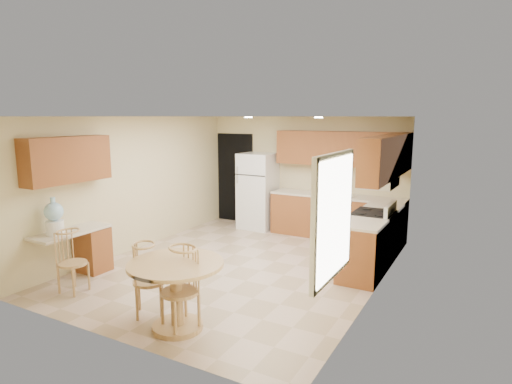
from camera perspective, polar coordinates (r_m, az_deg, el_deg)
The scene contains 30 objects.
floor at distance 7.34m, azimuth -2.22°, elevation -9.88°, with size 5.50×5.50×0.00m, color tan.
ceiling at distance 6.90m, azimuth -2.37°, elevation 10.04°, with size 4.50×5.50×0.02m, color white.
wall_back at distance 9.44m, azimuth 6.33°, elevation 2.38°, with size 4.50×0.02×2.50m, color #CABE88.
wall_front at distance 4.92m, azimuth -19.09°, elevation -5.24°, with size 4.50×0.02×2.50m, color #CABE88.
wall_left at distance 8.38m, azimuth -15.61°, elevation 1.10°, with size 0.02×5.50×2.50m, color #CABE88.
wall_right at distance 6.18m, azimuth 15.91°, elevation -2.01°, with size 0.02×5.50×2.50m, color #CABE88.
doorway at distance 10.25m, azimuth -2.80°, elevation 1.90°, with size 0.90×0.02×2.10m, color black.
base_cab_back at distance 9.02m, azimuth 10.65°, elevation -3.36°, with size 2.75×0.60×0.87m, color brown.
counter_back at distance 8.93m, azimuth 10.75°, elevation -0.52°, with size 2.75×0.63×0.04m, color beige.
base_cab_right_a at distance 8.19m, azimuth 16.52°, elevation -4.97°, with size 0.60×0.59×0.87m, color brown.
counter_right_a at distance 8.09m, azimuth 16.68°, elevation -1.86°, with size 0.63×0.59×0.04m, color beige.
base_cab_right_b at distance 6.83m, azimuth 13.87°, elevation -7.85°, with size 0.60×0.80×0.87m, color brown.
counter_right_b at distance 6.71m, azimuth 14.03°, elevation -4.15°, with size 0.63×0.80×0.04m, color beige.
upper_cab_back at distance 8.93m, azimuth 11.22°, elevation 5.68°, with size 2.75×0.33×0.70m, color brown.
upper_cab_right at distance 7.30m, azimuth 17.02°, elevation 4.50°, with size 0.33×2.42×0.70m, color brown.
upper_cab_left at distance 7.13m, azimuth -23.87°, elevation 3.96°, with size 0.33×1.40×0.70m, color brown.
sink at distance 8.93m, azimuth 10.60°, elevation -0.37°, with size 0.78×0.44×0.01m, color silver.
range_hood at distance 7.34m, azimuth 16.15°, elevation 1.19°, with size 0.50×0.76×0.14m, color silver.
desk_pedestal at distance 7.52m, azimuth -20.96°, elevation -7.17°, with size 0.48×0.42×0.72m, color brown.
desk_top at distance 7.19m, azimuth -23.46°, elevation -4.89°, with size 0.50×1.20×0.04m, color beige.
window at distance 4.39m, azimuth 10.32°, elevation -3.30°, with size 0.06×1.12×1.30m.
can_light_a at distance 8.19m, azimuth -1.01°, elevation 9.94°, with size 0.14×0.14×0.02m, color white.
can_light_b at distance 7.59m, azimuth 8.35°, elevation 9.83°, with size 0.14×0.14×0.02m, color white.
refrigerator at distance 9.60m, azimuth 0.24°, elevation 0.14°, with size 0.75×0.73×1.70m.
stove at distance 7.55m, azimuth 15.24°, elevation -5.91°, with size 0.65×0.76×1.09m.
dining_table at distance 5.21m, azimuth -10.57°, elevation -12.18°, with size 1.12×1.12×0.83m.
chair_table_a at distance 5.58m, azimuth -14.74°, elevation -10.59°, with size 0.41×0.51×0.93m.
chair_table_b at distance 5.09m, azimuth -10.83°, elevation -11.95°, with size 0.44×0.49×1.00m.
chair_desk at distance 6.64m, azimuth -23.90°, elevation -7.93°, with size 0.40×0.51×0.90m.
water_crock at distance 6.97m, azimuth -25.31°, elevation -3.14°, with size 0.27×0.27×0.57m.
Camera 1 is at (3.56, -5.91, 2.50)m, focal length 30.00 mm.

